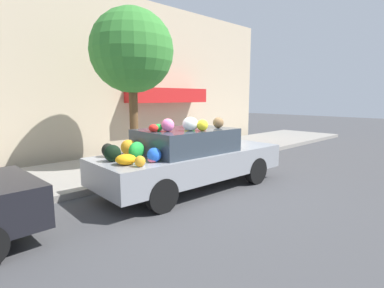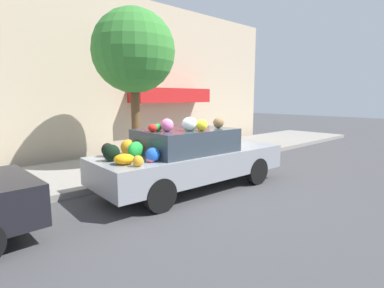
% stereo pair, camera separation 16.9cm
% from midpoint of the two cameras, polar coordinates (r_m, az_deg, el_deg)
% --- Properties ---
extents(ground_plane, '(60.00, 60.00, 0.00)m').
position_cam_midpoint_polar(ground_plane, '(7.11, -0.94, -8.26)').
color(ground_plane, '#424244').
extents(sidewalk_curb, '(24.00, 3.20, 0.15)m').
position_cam_midpoint_polar(sidewalk_curb, '(9.18, -12.54, -4.06)').
color(sidewalk_curb, gray).
rests_on(sidewalk_curb, ground).
extents(building_facade, '(18.00, 1.20, 5.70)m').
position_cam_midpoint_polar(building_facade, '(11.01, -18.52, 12.15)').
color(building_facade, '#C6B293').
rests_on(building_facade, ground).
extents(street_tree, '(2.27, 2.27, 4.34)m').
position_cam_midpoint_polar(street_tree, '(8.67, -11.95, 16.84)').
color(street_tree, brown).
rests_on(street_tree, sidewalk_curb).
extents(fire_hydrant, '(0.20, 0.20, 0.70)m').
position_cam_midpoint_polar(fire_hydrant, '(9.66, 1.62, -0.69)').
color(fire_hydrant, gold).
rests_on(fire_hydrant, sidewalk_curb).
extents(art_car, '(4.61, 1.88, 1.69)m').
position_cam_midpoint_polar(art_car, '(6.84, -1.21, -2.46)').
color(art_car, gray).
rests_on(art_car, ground).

